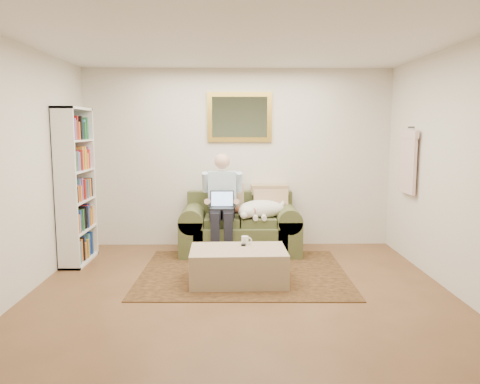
{
  "coord_description": "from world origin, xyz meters",
  "views": [
    {
      "loc": [
        -0.08,
        -4.4,
        1.73
      ],
      "look_at": [
        0.01,
        1.37,
        0.95
      ],
      "focal_mm": 35.0,
      "sensor_mm": 36.0,
      "label": 1
    }
  ],
  "objects_px": {
    "seated_man": "(222,205)",
    "sleeping_dog": "(262,209)",
    "laptop": "(222,204)",
    "bookshelf": "(76,186)",
    "sofa": "(240,232)",
    "ottoman": "(238,266)",
    "coffee_mug": "(245,240)"
  },
  "relations": [
    {
      "from": "sofa",
      "to": "sleeping_dog",
      "type": "relative_size",
      "value": 2.43
    },
    {
      "from": "laptop",
      "to": "bookshelf",
      "type": "xyz_separation_m",
      "value": [
        -1.88,
        -0.23,
        0.27
      ]
    },
    {
      "from": "ottoman",
      "to": "seated_man",
      "type": "bearing_deg",
      "value": 99.96
    },
    {
      "from": "sleeping_dog",
      "to": "coffee_mug",
      "type": "height_order",
      "value": "sleeping_dog"
    },
    {
      "from": "laptop",
      "to": "bookshelf",
      "type": "height_order",
      "value": "bookshelf"
    },
    {
      "from": "coffee_mug",
      "to": "bookshelf",
      "type": "bearing_deg",
      "value": 162.61
    },
    {
      "from": "seated_man",
      "to": "ottoman",
      "type": "xyz_separation_m",
      "value": [
        0.21,
        -1.17,
        -0.5
      ]
    },
    {
      "from": "seated_man",
      "to": "sofa",
      "type": "bearing_deg",
      "value": 31.45
    },
    {
      "from": "seated_man",
      "to": "ottoman",
      "type": "bearing_deg",
      "value": -80.04
    },
    {
      "from": "seated_man",
      "to": "coffee_mug",
      "type": "xyz_separation_m",
      "value": [
        0.29,
        -0.97,
        -0.25
      ]
    },
    {
      "from": "laptop",
      "to": "ottoman",
      "type": "relative_size",
      "value": 0.3
    },
    {
      "from": "sleeping_dog",
      "to": "coffee_mug",
      "type": "xyz_separation_m",
      "value": [
        -0.26,
        -1.04,
        -0.19
      ]
    },
    {
      "from": "sleeping_dog",
      "to": "ottoman",
      "type": "height_order",
      "value": "sleeping_dog"
    },
    {
      "from": "sofa",
      "to": "seated_man",
      "type": "height_order",
      "value": "seated_man"
    },
    {
      "from": "sofa",
      "to": "sleeping_dog",
      "type": "bearing_deg",
      "value": -15.74
    },
    {
      "from": "laptop",
      "to": "sleeping_dog",
      "type": "relative_size",
      "value": 0.47
    },
    {
      "from": "sofa",
      "to": "seated_man",
      "type": "distance_m",
      "value": 0.5
    },
    {
      "from": "seated_man",
      "to": "ottoman",
      "type": "distance_m",
      "value": 1.29
    },
    {
      "from": "bookshelf",
      "to": "ottoman",
      "type": "bearing_deg",
      "value": -22.73
    },
    {
      "from": "sofa",
      "to": "seated_man",
      "type": "bearing_deg",
      "value": -148.55
    },
    {
      "from": "seated_man",
      "to": "laptop",
      "type": "relative_size",
      "value": 4.33
    },
    {
      "from": "coffee_mug",
      "to": "seated_man",
      "type": "bearing_deg",
      "value": 106.37
    },
    {
      "from": "coffee_mug",
      "to": "bookshelf",
      "type": "height_order",
      "value": "bookshelf"
    },
    {
      "from": "laptop",
      "to": "coffee_mug",
      "type": "distance_m",
      "value": 1.0
    },
    {
      "from": "sleeping_dog",
      "to": "ottoman",
      "type": "relative_size",
      "value": 0.63
    },
    {
      "from": "coffee_mug",
      "to": "sofa",
      "type": "bearing_deg",
      "value": 91.94
    },
    {
      "from": "coffee_mug",
      "to": "sleeping_dog",
      "type": "bearing_deg",
      "value": 76.06
    },
    {
      "from": "seated_man",
      "to": "bookshelf",
      "type": "height_order",
      "value": "bookshelf"
    },
    {
      "from": "ottoman",
      "to": "sofa",
      "type": "bearing_deg",
      "value": 88.14
    },
    {
      "from": "ottoman",
      "to": "laptop",
      "type": "bearing_deg",
      "value": 100.52
    },
    {
      "from": "coffee_mug",
      "to": "laptop",
      "type": "bearing_deg",
      "value": 107.46
    },
    {
      "from": "seated_man",
      "to": "sleeping_dog",
      "type": "relative_size",
      "value": 2.04
    }
  ]
}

